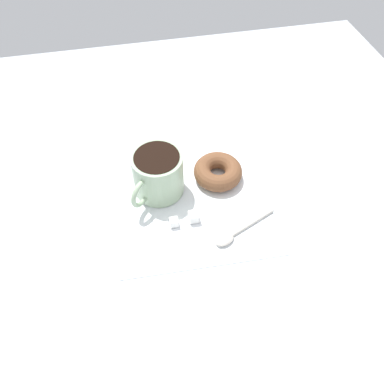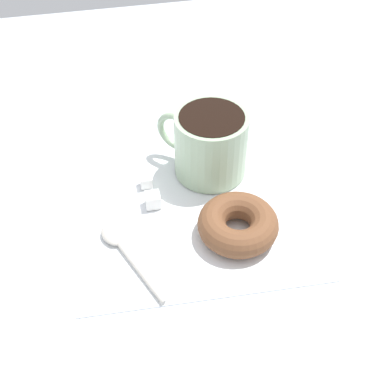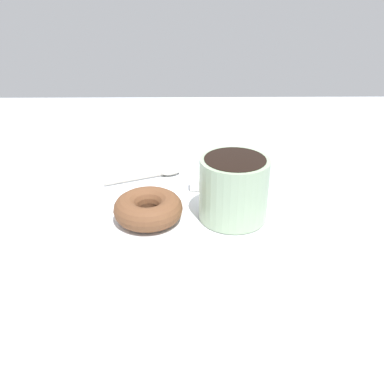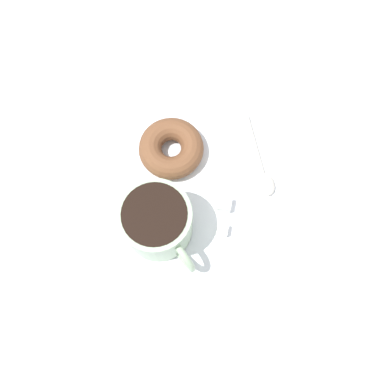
{
  "view_description": "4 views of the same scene",
  "coord_description": "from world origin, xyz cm",
  "px_view_note": "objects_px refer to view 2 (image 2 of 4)",
  "views": [
    {
      "loc": [
        -11.5,
        -43.27,
        57.44
      ],
      "look_at": [
        -2.35,
        0.25,
        2.3
      ],
      "focal_mm": 35.0,
      "sensor_mm": 36.0,
      "label": 1
    },
    {
      "loc": [
        44.35,
        -9.58,
        49.34
      ],
      "look_at": [
        -2.35,
        0.25,
        2.3
      ],
      "focal_mm": 50.0,
      "sensor_mm": 36.0,
      "label": 2
    },
    {
      "loc": [
        -1.68,
        56.36,
        32.02
      ],
      "look_at": [
        -2.35,
        0.25,
        2.3
      ],
      "focal_mm": 40.0,
      "sensor_mm": 36.0,
      "label": 3
    },
    {
      "loc": [
        -19.71,
        -2.99,
        60.95
      ],
      "look_at": [
        -2.35,
        0.25,
        2.3
      ],
      "focal_mm": 40.0,
      "sensor_mm": 36.0,
      "label": 4
    }
  ],
  "objects_px": {
    "coffee_cup": "(210,143)",
    "donut": "(238,224)",
    "sugar_cube_extra": "(146,181)",
    "spoon": "(120,245)",
    "sugar_cube": "(153,200)"
  },
  "relations": [
    {
      "from": "sugar_cube_extra",
      "to": "spoon",
      "type": "bearing_deg",
      "value": -24.96
    },
    {
      "from": "spoon",
      "to": "sugar_cube_extra",
      "type": "bearing_deg",
      "value": 155.04
    },
    {
      "from": "donut",
      "to": "spoon",
      "type": "distance_m",
      "value": 0.14
    },
    {
      "from": "donut",
      "to": "spoon",
      "type": "xyz_separation_m",
      "value": [
        -0.01,
        -0.14,
        -0.01
      ]
    },
    {
      "from": "sugar_cube_extra",
      "to": "sugar_cube",
      "type": "bearing_deg",
      "value": 4.73
    },
    {
      "from": "donut",
      "to": "sugar_cube_extra",
      "type": "distance_m",
      "value": 0.14
    },
    {
      "from": "coffee_cup",
      "to": "spoon",
      "type": "xyz_separation_m",
      "value": [
        0.11,
        -0.13,
        -0.04
      ]
    },
    {
      "from": "sugar_cube",
      "to": "spoon",
      "type": "bearing_deg",
      "value": -38.84
    },
    {
      "from": "sugar_cube",
      "to": "sugar_cube_extra",
      "type": "distance_m",
      "value": 0.04
    },
    {
      "from": "coffee_cup",
      "to": "donut",
      "type": "xyz_separation_m",
      "value": [
        0.12,
        0.01,
        -0.03
      ]
    },
    {
      "from": "spoon",
      "to": "sugar_cube_extra",
      "type": "relative_size",
      "value": 8.4
    },
    {
      "from": "coffee_cup",
      "to": "donut",
      "type": "relative_size",
      "value": 1.14
    },
    {
      "from": "sugar_cube_extra",
      "to": "donut",
      "type": "bearing_deg",
      "value": 41.87
    },
    {
      "from": "sugar_cube",
      "to": "sugar_cube_extra",
      "type": "relative_size",
      "value": 1.22
    },
    {
      "from": "coffee_cup",
      "to": "sugar_cube_extra",
      "type": "relative_size",
      "value": 7.28
    }
  ]
}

